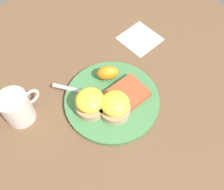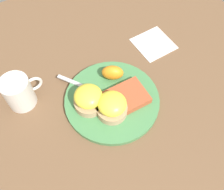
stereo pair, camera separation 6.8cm
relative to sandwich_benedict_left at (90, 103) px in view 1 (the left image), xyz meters
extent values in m
plane|color=brown|center=(0.06, -0.02, -0.04)|extent=(1.10, 1.10, 0.00)
cylinder|color=#47844C|center=(0.06, -0.02, -0.04)|extent=(0.25, 0.25, 0.01)
cylinder|color=tan|center=(0.00, 0.00, -0.02)|extent=(0.08, 0.08, 0.02)
ellipsoid|color=yellow|center=(0.00, 0.00, 0.01)|extent=(0.07, 0.07, 0.04)
cylinder|color=tan|center=(0.04, -0.05, -0.02)|extent=(0.08, 0.08, 0.02)
ellipsoid|color=yellow|center=(0.04, -0.05, 0.01)|extent=(0.07, 0.07, 0.04)
cube|color=#AF4D2D|center=(0.09, -0.04, -0.02)|extent=(0.11, 0.09, 0.02)
ellipsoid|color=orange|center=(0.10, 0.04, -0.01)|extent=(0.07, 0.06, 0.04)
cube|color=silver|center=(0.00, 0.08, -0.03)|extent=(0.07, 0.10, 0.00)
cube|color=silver|center=(0.07, -0.03, -0.03)|extent=(0.04, 0.05, 0.00)
cylinder|color=silver|center=(-0.14, 0.11, 0.00)|extent=(0.07, 0.07, 0.09)
torus|color=silver|center=(-0.10, 0.11, 0.01)|extent=(0.05, 0.01, 0.05)
cube|color=white|center=(0.28, 0.09, -0.04)|extent=(0.11, 0.11, 0.00)
camera|label=1|loc=(-0.18, -0.28, 0.57)|focal=42.00mm
camera|label=2|loc=(-0.13, -0.32, 0.57)|focal=42.00mm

